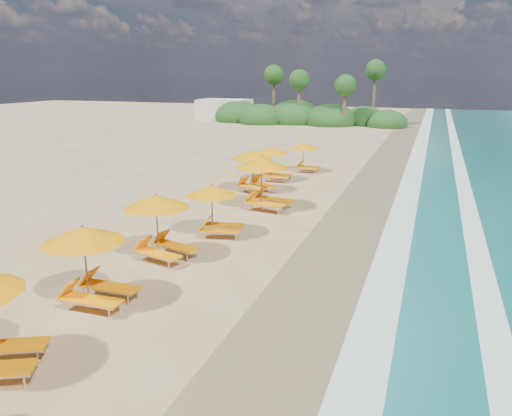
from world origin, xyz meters
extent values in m
plane|color=tan|center=(0.00, 0.00, 0.00)|extent=(160.00, 160.00, 0.00)
cube|color=#8A7852|center=(4.00, 0.00, 0.01)|extent=(4.00, 160.00, 0.01)
cube|color=white|center=(5.50, 0.00, 0.03)|extent=(1.20, 160.00, 0.01)
cube|color=white|center=(8.50, 0.00, 0.02)|extent=(0.80, 160.00, 0.01)
cylinder|color=olive|center=(-2.54, -7.44, 1.15)|extent=(0.06, 0.06, 2.31)
cone|color=#FE9505|center=(-2.54, -7.44, 2.11)|extent=(2.41, 2.41, 0.46)
sphere|color=olive|center=(-2.54, -7.44, 2.37)|extent=(0.08, 0.08, 0.08)
cylinder|color=olive|center=(-2.52, -3.49, 1.16)|extent=(0.06, 0.06, 2.31)
cone|color=#FE9505|center=(-2.52, -3.49, 2.12)|extent=(2.90, 2.90, 0.46)
sphere|color=olive|center=(-2.52, -3.49, 2.37)|extent=(0.08, 0.08, 0.08)
cylinder|color=olive|center=(-1.73, -0.51, 1.04)|extent=(0.05, 0.05, 2.09)
cone|color=#FE9505|center=(-1.73, -0.51, 1.91)|extent=(2.57, 2.57, 0.42)
sphere|color=olive|center=(-1.73, -0.51, 2.14)|extent=(0.07, 0.07, 0.07)
cylinder|color=olive|center=(-1.20, 4.14, 1.26)|extent=(0.06, 0.06, 2.52)
cone|color=#FE9505|center=(-1.20, 4.14, 2.31)|extent=(2.97, 2.97, 0.51)
sphere|color=olive|center=(-1.20, 4.14, 2.59)|extent=(0.09, 0.09, 0.09)
cylinder|color=olive|center=(-2.87, 7.44, 1.15)|extent=(0.06, 0.06, 2.30)
cone|color=#FE9505|center=(-2.87, 7.44, 2.11)|extent=(3.24, 3.24, 0.46)
sphere|color=olive|center=(-2.87, 7.44, 2.37)|extent=(0.08, 0.08, 0.08)
cylinder|color=olive|center=(-2.77, 10.55, 1.05)|extent=(0.05, 0.05, 2.09)
cone|color=#FE9505|center=(-2.77, 10.55, 1.92)|extent=(2.20, 2.20, 0.42)
sphere|color=olive|center=(-2.77, 10.55, 2.15)|extent=(0.07, 0.07, 0.07)
cylinder|color=olive|center=(-1.64, 14.00, 0.96)|extent=(0.05, 0.05, 1.93)
cone|color=#FE9505|center=(-1.64, 14.00, 1.76)|extent=(2.00, 2.00, 0.39)
sphere|color=olive|center=(-1.64, 14.00, 1.98)|extent=(0.07, 0.07, 0.07)
ellipsoid|color=#163D14|center=(-6.00, 45.00, 0.62)|extent=(6.40, 6.40, 4.16)
ellipsoid|color=#163D14|center=(-11.00, 46.00, 0.70)|extent=(7.20, 7.20, 4.68)
ellipsoid|color=#163D14|center=(-15.00, 44.00, 0.58)|extent=(6.00, 6.00, 3.90)
ellipsoid|color=#163D14|center=(-2.00, 47.00, 0.55)|extent=(5.60, 5.60, 3.64)
ellipsoid|color=#163D14|center=(-19.00, 46.00, 0.64)|extent=(6.60, 6.60, 4.29)
ellipsoid|color=#163D14|center=(1.00, 45.00, 0.49)|extent=(5.00, 5.00, 3.25)
cylinder|color=brown|center=(-4.00, 43.00, 2.50)|extent=(0.36, 0.36, 5.00)
sphere|color=#163D14|center=(-4.00, 43.00, 5.00)|extent=(2.60, 2.60, 2.60)
cylinder|color=brown|center=(-10.00, 44.00, 2.80)|extent=(0.36, 0.36, 5.60)
sphere|color=#163D14|center=(-10.00, 44.00, 5.60)|extent=(2.60, 2.60, 2.60)
cylinder|color=brown|center=(-14.00, 46.00, 3.10)|extent=(0.36, 0.36, 6.20)
sphere|color=#163D14|center=(-14.00, 46.00, 6.20)|extent=(2.60, 2.60, 2.60)
cylinder|color=brown|center=(-1.00, 47.00, 3.40)|extent=(0.36, 0.36, 6.80)
sphere|color=#163D14|center=(-1.00, 47.00, 6.80)|extent=(2.60, 2.60, 2.60)
cube|color=beige|center=(-22.00, 48.00, 1.40)|extent=(7.00, 5.00, 2.80)
camera|label=1|loc=(6.56, -18.29, 6.54)|focal=34.74mm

